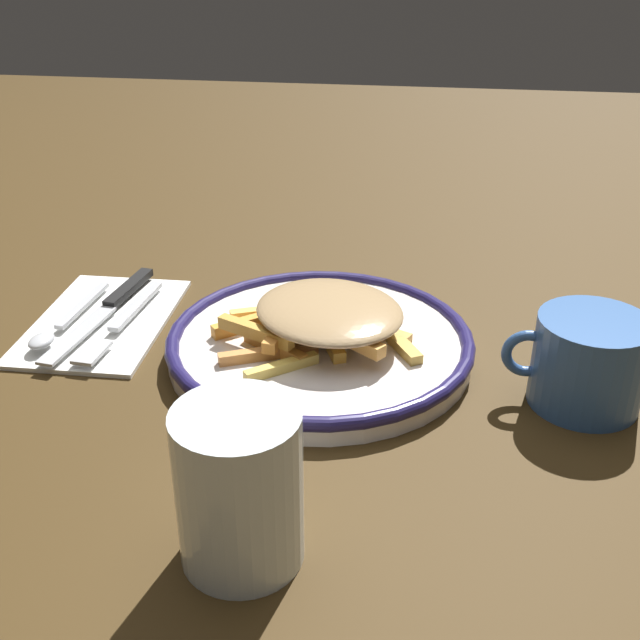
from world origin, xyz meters
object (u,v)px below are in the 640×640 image
(plate, at_px, (320,344))
(napkin, at_px, (102,319))
(spoon, at_px, (59,326))
(knife, at_px, (110,305))
(coffee_mug, at_px, (587,362))
(fries_heap, at_px, (324,317))
(water_glass, at_px, (239,488))
(fork, at_px, (122,321))

(plate, xyz_separation_m, napkin, (0.23, -0.03, -0.01))
(spoon, bearing_deg, plate, -179.87)
(knife, xyz_separation_m, coffee_mug, (-0.47, 0.10, 0.03))
(fries_heap, distance_m, water_glass, 0.26)
(plate, height_order, spoon, plate)
(coffee_mug, bearing_deg, water_glass, 41.13)
(napkin, bearing_deg, fork, 155.75)
(fork, distance_m, water_glass, 0.35)
(knife, relative_size, water_glass, 1.88)
(plate, xyz_separation_m, water_glass, (0.01, 0.26, 0.04))
(plate, xyz_separation_m, spoon, (0.26, 0.00, -0.00))
(fork, bearing_deg, plate, 173.91)
(napkin, bearing_deg, fries_heap, 171.59)
(fork, xyz_separation_m, knife, (0.02, -0.03, 0.00))
(fries_heap, relative_size, knife, 0.99)
(plate, bearing_deg, fork, -6.09)
(napkin, bearing_deg, water_glass, 126.38)
(napkin, xyz_separation_m, fork, (-0.03, 0.01, 0.01))
(plate, relative_size, fork, 1.66)
(knife, xyz_separation_m, spoon, (0.03, 0.05, 0.00))
(spoon, xyz_separation_m, coffee_mug, (-0.50, 0.04, 0.03))
(napkin, height_order, water_glass, water_glass)
(napkin, distance_m, coffee_mug, 0.48)
(plate, distance_m, coffee_mug, 0.24)
(spoon, bearing_deg, fork, -158.41)
(napkin, distance_m, knife, 0.02)
(fork, xyz_separation_m, coffee_mug, (-0.44, 0.07, 0.03))
(fries_heap, distance_m, spoon, 0.27)
(coffee_mug, bearing_deg, spoon, -5.11)
(napkin, xyz_separation_m, water_glass, (-0.22, 0.30, 0.05))
(fries_heap, bearing_deg, water_glass, 86.06)
(fork, distance_m, knife, 0.04)
(plate, relative_size, coffee_mug, 2.42)
(plate, height_order, fork, plate)
(napkin, bearing_deg, spoon, 49.01)
(plate, height_order, knife, plate)
(napkin, relative_size, water_glass, 1.82)
(fork, bearing_deg, coffee_mug, 171.35)
(fries_heap, bearing_deg, napkin, -8.41)
(napkin, bearing_deg, knife, -97.32)
(fork, xyz_separation_m, spoon, (0.06, 0.02, 0.00))
(water_glass, height_order, coffee_mug, water_glass)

